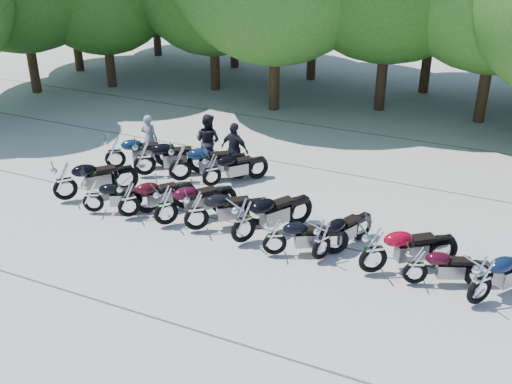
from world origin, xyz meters
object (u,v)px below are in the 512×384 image
at_px(motorcycle_5, 243,220).
at_px(rider_2, 235,150).
at_px(motorcycle_7, 322,239).
at_px(motorcycle_0, 64,180).
at_px(motorcycle_12, 144,157).
at_px(motorcycle_1, 92,195).
at_px(motorcycle_10, 481,280).
at_px(rider_1, 208,141).
at_px(motorcycle_4, 196,210).
at_px(motorcycle_3, 166,204).
at_px(motorcycle_9, 416,264).
at_px(rider_0, 149,138).
at_px(motorcycle_11, 115,152).
at_px(motorcycle_13, 180,162).
at_px(motorcycle_6, 275,236).
at_px(motorcycle_8, 374,250).
at_px(motorcycle_2, 129,198).
at_px(motorcycle_14, 211,169).

relative_size(motorcycle_5, rider_2, 1.43).
bearing_deg(motorcycle_7, motorcycle_0, 23.61).
relative_size(motorcycle_0, motorcycle_12, 0.99).
xyz_separation_m(motorcycle_1, motorcycle_10, (10.50, 0.00, 0.10)).
distance_m(motorcycle_0, rider_1, 4.81).
xyz_separation_m(motorcycle_4, rider_1, (-1.80, 3.98, 0.26)).
distance_m(motorcycle_0, motorcycle_3, 3.52).
relative_size(motorcycle_9, motorcycle_10, 0.84).
xyz_separation_m(motorcycle_5, motorcycle_9, (4.43, -0.03, -0.15)).
bearing_deg(motorcycle_9, motorcycle_10, -120.68).
bearing_deg(rider_0, motorcycle_11, 58.94).
height_order(motorcycle_0, motorcycle_5, motorcycle_5).
bearing_deg(motorcycle_13, motorcycle_6, -157.34).
distance_m(motorcycle_5, motorcycle_12, 5.33).
height_order(motorcycle_8, motorcycle_9, motorcycle_8).
bearing_deg(motorcycle_12, motorcycle_0, 119.53).
bearing_deg(rider_1, motorcycle_5, 132.38).
height_order(motorcycle_9, rider_1, rider_1).
height_order(motorcycle_6, motorcycle_9, motorcycle_6).
height_order(motorcycle_3, motorcycle_11, motorcycle_3).
bearing_deg(rider_1, motorcycle_9, 155.75).
height_order(motorcycle_0, motorcycle_7, motorcycle_0).
bearing_deg(motorcycle_13, motorcycle_11, 56.44).
relative_size(motorcycle_1, motorcycle_9, 1.02).
height_order(motorcycle_2, rider_1, rider_1).
height_order(motorcycle_0, motorcycle_4, motorcycle_0).
distance_m(motorcycle_11, motorcycle_14, 3.54).
bearing_deg(motorcycle_9, rider_1, 39.42).
relative_size(motorcycle_1, rider_1, 1.11).
relative_size(motorcycle_4, motorcycle_12, 0.95).
bearing_deg(motorcycle_8, motorcycle_2, 53.39).
xyz_separation_m(motorcycle_1, motorcycle_5, (4.63, 0.24, 0.14)).
height_order(motorcycle_3, rider_2, rider_2).
relative_size(motorcycle_12, rider_1, 1.34).
bearing_deg(motorcycle_13, motorcycle_1, 122.42).
bearing_deg(motorcycle_0, motorcycle_7, -138.20).
relative_size(motorcycle_10, motorcycle_14, 1.10).
bearing_deg(motorcycle_5, motorcycle_7, -146.99).
distance_m(motorcycle_12, motorcycle_14, 2.36).
relative_size(motorcycle_8, motorcycle_9, 1.22).
bearing_deg(motorcycle_14, motorcycle_4, 149.37).
relative_size(motorcycle_4, motorcycle_9, 1.17).
relative_size(motorcycle_11, rider_2, 1.32).
bearing_deg(motorcycle_1, motorcycle_2, -107.66).
distance_m(motorcycle_11, rider_2, 4.00).
xyz_separation_m(motorcycle_7, motorcycle_8, (1.32, -0.07, 0.08)).
height_order(motorcycle_5, motorcycle_12, motorcycle_5).
bearing_deg(motorcycle_13, motorcycle_14, -120.93).
distance_m(motorcycle_0, motorcycle_4, 4.43).
height_order(motorcycle_4, rider_2, rider_2).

